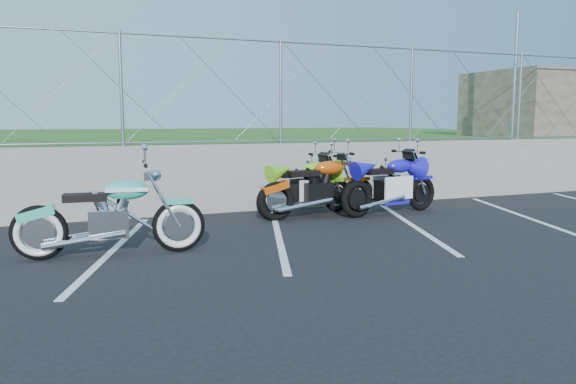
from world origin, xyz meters
name	(u,v)px	position (x,y,z in m)	size (l,w,h in m)	color
ground	(304,250)	(0.00, 0.00, 0.00)	(90.00, 90.00, 0.00)	black
retaining_wall	(232,178)	(0.00, 3.50, 0.65)	(30.00, 0.22, 1.30)	slate
grass_field	(155,151)	(0.00, 13.50, 0.65)	(30.00, 20.00, 1.30)	#255216
stone_building	(561,105)	(10.50, 5.50, 2.20)	(5.00, 3.00, 1.80)	brown
chain_link_fence	(231,91)	(0.00, 3.50, 2.30)	(28.00, 0.03, 2.00)	gray
sign_pole	(515,76)	(7.20, 3.90, 2.80)	(0.08, 0.08, 3.00)	gray
parking_lines	(348,230)	(1.20, 1.00, 0.00)	(18.29, 4.31, 0.01)	silver
cruiser_turquoise	(113,219)	(-2.43, 0.61, 0.48)	(2.43, 0.77, 1.21)	black
naked_orange	(320,190)	(1.29, 2.27, 0.50)	(2.36, 0.80, 1.18)	black
sportbike_green	(307,190)	(1.15, 2.52, 0.48)	(2.13, 0.80, 1.12)	black
sportbike_blue	(392,187)	(2.69, 2.10, 0.51)	(2.25, 0.80, 1.17)	black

